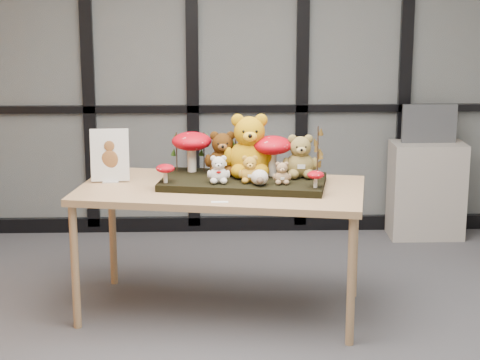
{
  "coord_description": "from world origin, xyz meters",
  "views": [
    {
      "loc": [
        -0.28,
        -4.63,
        2.18
      ],
      "look_at": [
        -0.12,
        0.64,
        0.89
      ],
      "focal_mm": 65.0,
      "sensor_mm": 36.0,
      "label": 1
    }
  ],
  "objects_px": {
    "mushroom_front_left": "(165,172)",
    "bear_beige_small": "(282,172)",
    "bear_pooh_yellow": "(249,141)",
    "cabinet": "(426,190)",
    "bear_small_yellow": "(250,168)",
    "plush_cream_hedgehog": "(260,177)",
    "diorama_tray": "(243,182)",
    "display_table": "(221,197)",
    "sign_holder": "(110,157)",
    "bear_tan_back": "(300,154)",
    "mushroom_back_left": "(192,150)",
    "monitor": "(429,124)",
    "mushroom_back_right": "(272,154)",
    "mushroom_front_right": "(316,178)",
    "bear_white_bow": "(219,168)",
    "bear_brown_medium": "(223,150)"
  },
  "relations": [
    {
      "from": "bear_tan_back",
      "to": "bear_brown_medium",
      "type": "bearing_deg",
      "value": 178.79
    },
    {
      "from": "bear_pooh_yellow",
      "to": "mushroom_back_left",
      "type": "relative_size",
      "value": 1.52
    },
    {
      "from": "bear_tan_back",
      "to": "mushroom_front_left",
      "type": "bearing_deg",
      "value": -160.6
    },
    {
      "from": "monitor",
      "to": "sign_holder",
      "type": "bearing_deg",
      "value": -149.13
    },
    {
      "from": "bear_tan_back",
      "to": "bear_beige_small",
      "type": "relative_size",
      "value": 1.96
    },
    {
      "from": "display_table",
      "to": "plush_cream_hedgehog",
      "type": "relative_size",
      "value": 17.89
    },
    {
      "from": "diorama_tray",
      "to": "plush_cream_hedgehog",
      "type": "distance_m",
      "value": 0.21
    },
    {
      "from": "bear_small_yellow",
      "to": "plush_cream_hedgehog",
      "type": "height_order",
      "value": "bear_small_yellow"
    },
    {
      "from": "bear_beige_small",
      "to": "cabinet",
      "type": "height_order",
      "value": "bear_beige_small"
    },
    {
      "from": "bear_pooh_yellow",
      "to": "sign_holder",
      "type": "bearing_deg",
      "value": -169.81
    },
    {
      "from": "mushroom_front_right",
      "to": "bear_small_yellow",
      "type": "bearing_deg",
      "value": 158.94
    },
    {
      "from": "mushroom_back_right",
      "to": "sign_holder",
      "type": "bearing_deg",
      "value": 178.37
    },
    {
      "from": "bear_pooh_yellow",
      "to": "monitor",
      "type": "height_order",
      "value": "bear_pooh_yellow"
    },
    {
      "from": "bear_pooh_yellow",
      "to": "bear_beige_small",
      "type": "xyz_separation_m",
      "value": [
        0.19,
        -0.24,
        -0.14
      ]
    },
    {
      "from": "mushroom_front_left",
      "to": "bear_beige_small",
      "type": "bearing_deg",
      "value": -3.81
    },
    {
      "from": "bear_tan_back",
      "to": "sign_holder",
      "type": "height_order",
      "value": "sign_holder"
    },
    {
      "from": "bear_small_yellow",
      "to": "bear_white_bow",
      "type": "height_order",
      "value": "bear_white_bow"
    },
    {
      "from": "bear_tan_back",
      "to": "monitor",
      "type": "distance_m",
      "value": 1.93
    },
    {
      "from": "mushroom_back_left",
      "to": "monitor",
      "type": "bearing_deg",
      "value": 35.35
    },
    {
      "from": "bear_white_bow",
      "to": "monitor",
      "type": "xyz_separation_m",
      "value": [
        1.73,
        1.66,
        -0.02
      ]
    },
    {
      "from": "bear_small_yellow",
      "to": "mushroom_back_left",
      "type": "relative_size",
      "value": 0.65
    },
    {
      "from": "bear_white_bow",
      "to": "mushroom_front_right",
      "type": "bearing_deg",
      "value": -3.68
    },
    {
      "from": "display_table",
      "to": "bear_tan_back",
      "type": "height_order",
      "value": "bear_tan_back"
    },
    {
      "from": "monitor",
      "to": "mushroom_back_left",
      "type": "bearing_deg",
      "value": -144.65
    },
    {
      "from": "monitor",
      "to": "bear_white_bow",
      "type": "bearing_deg",
      "value": -136.18
    },
    {
      "from": "plush_cream_hedgehog",
      "to": "mushroom_front_right",
      "type": "distance_m",
      "value": 0.34
    },
    {
      "from": "plush_cream_hedgehog",
      "to": "mushroom_front_left",
      "type": "xyz_separation_m",
      "value": [
        -0.58,
        0.08,
        0.01
      ]
    },
    {
      "from": "display_table",
      "to": "sign_holder",
      "type": "distance_m",
      "value": 0.76
    },
    {
      "from": "mushroom_back_right",
      "to": "sign_holder",
      "type": "distance_m",
      "value": 1.04
    },
    {
      "from": "bear_beige_small",
      "to": "mushroom_front_right",
      "type": "bearing_deg",
      "value": -18.54
    },
    {
      "from": "bear_tan_back",
      "to": "bear_small_yellow",
      "type": "distance_m",
      "value": 0.36
    },
    {
      "from": "mushroom_front_right",
      "to": "monitor",
      "type": "bearing_deg",
      "value": 57.77
    },
    {
      "from": "bear_pooh_yellow",
      "to": "bear_brown_medium",
      "type": "distance_m",
      "value": 0.19
    },
    {
      "from": "bear_beige_small",
      "to": "diorama_tray",
      "type": "bearing_deg",
      "value": 160.14
    },
    {
      "from": "bear_white_bow",
      "to": "mushroom_back_left",
      "type": "xyz_separation_m",
      "value": [
        -0.17,
        0.31,
        0.05
      ]
    },
    {
      "from": "diorama_tray",
      "to": "bear_tan_back",
      "type": "xyz_separation_m",
      "value": [
        0.36,
        0.05,
        0.17
      ]
    },
    {
      "from": "display_table",
      "to": "bear_small_yellow",
      "type": "distance_m",
      "value": 0.28
    },
    {
      "from": "bear_brown_medium",
      "to": "mushroom_back_right",
      "type": "height_order",
      "value": "bear_brown_medium"
    },
    {
      "from": "mushroom_front_left",
      "to": "cabinet",
      "type": "height_order",
      "value": "mushroom_front_left"
    },
    {
      "from": "mushroom_back_left",
      "to": "monitor",
      "type": "xyz_separation_m",
      "value": [
        1.9,
        1.35,
        -0.07
      ]
    },
    {
      "from": "display_table",
      "to": "monitor",
      "type": "xyz_separation_m",
      "value": [
        1.71,
        1.6,
        0.18
      ]
    },
    {
      "from": "mushroom_back_left",
      "to": "mushroom_front_left",
      "type": "relative_size",
      "value": 2.24
    },
    {
      "from": "bear_pooh_yellow",
      "to": "cabinet",
      "type": "bearing_deg",
      "value": 53.64
    },
    {
      "from": "bear_white_bow",
      "to": "diorama_tray",
      "type": "bearing_deg",
      "value": 42.23
    },
    {
      "from": "display_table",
      "to": "sign_holder",
      "type": "bearing_deg",
      "value": 178.37
    },
    {
      "from": "bear_pooh_yellow",
      "to": "sign_holder",
      "type": "height_order",
      "value": "bear_pooh_yellow"
    },
    {
      "from": "bear_tan_back",
      "to": "mushroom_back_right",
      "type": "xyz_separation_m",
      "value": [
        -0.18,
        0.03,
        -0.01
      ]
    },
    {
      "from": "bear_pooh_yellow",
      "to": "plush_cream_hedgehog",
      "type": "distance_m",
      "value": 0.33
    },
    {
      "from": "diorama_tray",
      "to": "cabinet",
      "type": "distance_m",
      "value": 2.25
    },
    {
      "from": "display_table",
      "to": "sign_holder",
      "type": "height_order",
      "value": "sign_holder"
    }
  ]
}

